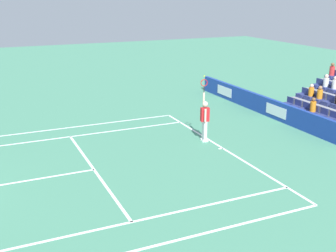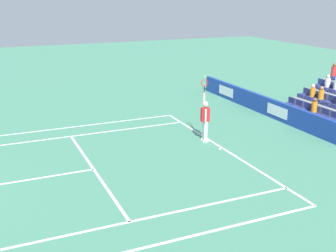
{
  "view_description": "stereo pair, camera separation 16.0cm",
  "coord_description": "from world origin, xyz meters",
  "views": [
    {
      "loc": [
        -14.34,
        -2.94,
        6.22
      ],
      "look_at": [
        0.57,
        -9.64,
        1.1
      ],
      "focal_mm": 45.76,
      "sensor_mm": 36.0,
      "label": 1
    },
    {
      "loc": [
        -14.4,
        -3.08,
        6.22
      ],
      "look_at": [
        0.57,
        -9.64,
        1.1
      ],
      "focal_mm": 45.76,
      "sensor_mm": 36.0,
      "label": 2
    }
  ],
  "objects": [
    {
      "name": "line_service",
      "position": [
        0.0,
        -6.4,
        0.0
      ],
      "size": [
        8.23,
        0.1,
        0.01
      ],
      "primitive_type": "cube",
      "color": "white",
      "rests_on": "ground"
    },
    {
      "name": "tennis_player",
      "position": [
        1.16,
        -11.64,
        0.99
      ],
      "size": [
        0.51,
        0.4,
        2.85
      ],
      "color": "white",
      "rests_on": "ground"
    },
    {
      "name": "line_doubles_sideline_left",
      "position": [
        5.49,
        -5.95,
        0.0
      ],
      "size": [
        0.1,
        11.89,
        0.01
      ],
      "primitive_type": "cube",
      "color": "white",
      "rests_on": "ground"
    },
    {
      "name": "line_doubles_sideline_right",
      "position": [
        -5.49,
        -5.95,
        0.0
      ],
      "size": [
        0.1,
        11.89,
        0.01
      ],
      "primitive_type": "cube",
      "color": "white",
      "rests_on": "ground"
    },
    {
      "name": "sponsor_barrier",
      "position": [
        0.0,
        -16.61,
        0.48
      ],
      "size": [
        19.92,
        0.22,
        0.96
      ],
      "color": "#193899",
      "rests_on": "ground"
    },
    {
      "name": "line_centre_service",
      "position": [
        0.0,
        -3.2,
        0.0
      ],
      "size": [
        0.1,
        6.4,
        0.01
      ],
      "primitive_type": "cube",
      "color": "white",
      "rests_on": "ground"
    },
    {
      "name": "line_singles_sideline_right",
      "position": [
        -4.12,
        -5.95,
        0.0
      ],
      "size": [
        0.1,
        11.89,
        0.01
      ],
      "primitive_type": "cube",
      "color": "white",
      "rests_on": "ground"
    },
    {
      "name": "line_centre_mark",
      "position": [
        0.0,
        -11.79,
        0.0
      ],
      "size": [
        0.1,
        0.2,
        0.01
      ],
      "primitive_type": "cube",
      "color": "white",
      "rests_on": "ground"
    },
    {
      "name": "line_singles_sideline_left",
      "position": [
        4.12,
        -5.95,
        0.0
      ],
      "size": [
        0.1,
        11.89,
        0.01
      ],
      "primitive_type": "cube",
      "color": "white",
      "rests_on": "ground"
    },
    {
      "name": "line_baseline",
      "position": [
        0.0,
        -11.89,
        0.0
      ],
      "size": [
        10.97,
        0.1,
        0.01
      ],
      "primitive_type": "cube",
      "color": "white",
      "rests_on": "ground"
    }
  ]
}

